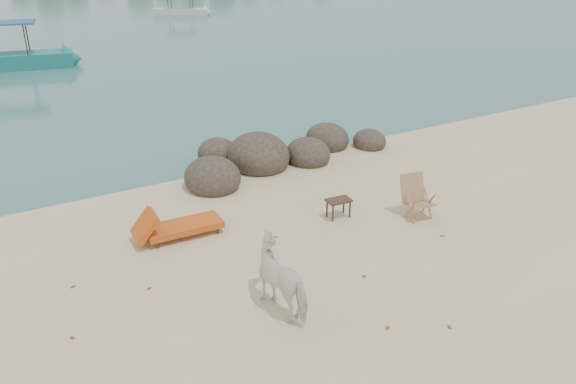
# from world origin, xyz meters

# --- Properties ---
(boulders) EXTENTS (6.61, 3.13, 1.30)m
(boulders) POSITION_xyz_m (2.11, 5.80, 0.25)
(boulders) COLOR #322B21
(boulders) RESTS_ON ground
(cow) EXTENTS (0.90, 1.54, 1.22)m
(cow) POSITION_xyz_m (-0.95, -0.33, 0.61)
(cow) COLOR silver
(cow) RESTS_ON ground
(side_table) EXTENTS (0.58, 0.40, 0.45)m
(side_table) POSITION_xyz_m (1.83, 2.04, 0.22)
(side_table) COLOR #332214
(side_table) RESTS_ON ground
(lounge_chair) EXTENTS (2.09, 0.82, 0.62)m
(lounge_chair) POSITION_xyz_m (-1.55, 3.03, 0.31)
(lounge_chair) COLOR #CD5418
(lounge_chair) RESTS_ON ground
(deck_chair) EXTENTS (0.75, 0.80, 0.98)m
(deck_chair) POSITION_xyz_m (3.44, 1.09, 0.49)
(deck_chair) COLOR tan
(deck_chair) RESTS_ON ground
(dead_leaves) EXTENTS (8.96, 6.48, 0.00)m
(dead_leaves) POSITION_xyz_m (-0.55, -0.00, 0.00)
(dead_leaves) COLOR brown
(dead_leaves) RESTS_ON ground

